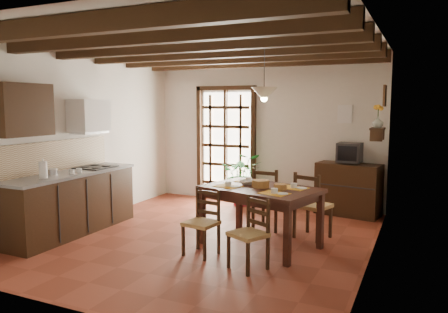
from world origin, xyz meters
The scene contains 25 objects.
ground_plane centered at (0.00, 0.00, 0.00)m, with size 5.00×5.00×0.00m, color brown.
room_shell centered at (0.00, 0.00, 1.82)m, with size 4.52×5.02×2.81m.
ceiling_beams centered at (0.00, 0.00, 2.69)m, with size 4.50×4.34×0.20m.
french_door centered at (-0.80, 2.45, 1.18)m, with size 1.26×0.11×2.32m.
kitchen_counter centered at (-1.96, -0.60, 0.47)m, with size 0.64×2.25×1.38m.
upper_cabinet centered at (-2.08, -1.30, 1.85)m, with size 0.35×0.80×0.70m, color black.
range_hood centered at (-2.05, -0.05, 1.73)m, with size 0.38×0.60×0.54m.
counter_items centered at (-1.95, -0.51, 0.96)m, with size 0.50×1.43×0.25m.
dining_table centered at (0.83, 0.00, 0.71)m, with size 1.70×1.32×0.81m.
chair_near_left centered at (0.26, -0.64, 0.26)m, with size 0.43×0.42×0.84m.
chair_near_right centered at (0.99, -0.84, 0.26)m, with size 0.51×0.50×0.84m.
chair_far_left centered at (0.67, 0.84, 0.30)m, with size 0.48×0.47×0.96m.
chair_far_right centered at (1.39, 0.64, 0.30)m, with size 0.55×0.54×0.96m.
table_setting centered at (0.83, 0.00, 0.91)m, with size 1.09×0.73×0.10m.
table_bowl centered at (0.58, 0.12, 0.84)m, with size 0.22×0.22×0.05m, color white.
sideboard centered at (1.64, 2.23, 0.45)m, with size 1.07×0.48×0.91m, color black.
crt_tv centered at (1.64, 2.22, 1.10)m, with size 0.41×0.39×0.34m.
fuse_box centered at (1.50, 2.48, 1.75)m, with size 0.25×0.03×0.32m, color white.
plant_pot centered at (-0.31, 2.12, 0.11)m, with size 0.33×0.33×0.20m, color maroon.
potted_plant centered at (-0.31, 2.12, 0.57)m, with size 1.95×1.67×2.17m, color #144C19.
wall_shelf centered at (2.14, 1.60, 1.51)m, with size 0.20×0.42×0.20m.
shelf_vase centered at (2.14, 1.60, 1.65)m, with size 0.15×0.15×0.15m, color #B2BFB2.
shelf_flowers centered at (2.14, 1.60, 1.86)m, with size 0.14×0.14×0.36m.
framed_picture centered at (2.22, 1.60, 2.05)m, with size 0.03×0.32×0.32m.
pendant_lamp centered at (0.83, 0.10, 2.08)m, with size 0.36×0.36×0.84m.
Camera 1 is at (2.79, -5.46, 1.93)m, focal length 35.00 mm.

